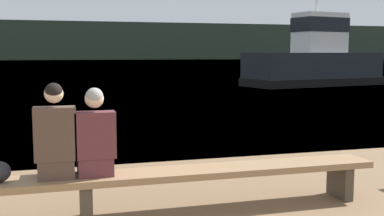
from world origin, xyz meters
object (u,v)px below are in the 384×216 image
person_left (55,139)px  person_right (95,139)px  bench_main (85,184)px  tugboat_red (315,63)px

person_left → person_right: person_left is taller
bench_main → person_right: size_ratio=7.16×
bench_main → person_left: bearing=177.6°
person_left → tugboat_red: 23.54m
person_right → tugboat_red: 23.29m
person_left → person_right: (0.41, 0.00, -0.02)m
bench_main → tugboat_red: bearing=54.0°
bench_main → tugboat_red: size_ratio=0.82×
person_right → tugboat_red: tugboat_red is taller
bench_main → person_left: size_ratio=6.75×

